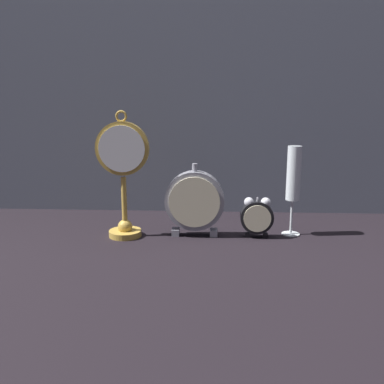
# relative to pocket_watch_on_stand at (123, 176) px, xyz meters

# --- Properties ---
(ground_plane) EXTENTS (4.00, 4.00, 0.00)m
(ground_plane) POSITION_rel_pocket_watch_on_stand_xyz_m (0.18, -0.06, -0.16)
(ground_plane) COLOR black
(fabric_backdrop_drape) EXTENTS (1.42, 0.01, 0.79)m
(fabric_backdrop_drape) POSITION_rel_pocket_watch_on_stand_xyz_m (0.18, 0.27, 0.23)
(fabric_backdrop_drape) COLOR slate
(fabric_backdrop_drape) RESTS_ON ground_plane
(pocket_watch_on_stand) EXTENTS (0.14, 0.09, 0.33)m
(pocket_watch_on_stand) POSITION_rel_pocket_watch_on_stand_xyz_m (0.00, 0.00, 0.00)
(pocket_watch_on_stand) COLOR gold
(pocket_watch_on_stand) RESTS_ON ground_plane
(alarm_clock_twin_bell) EXTENTS (0.09, 0.03, 0.11)m
(alarm_clock_twin_bell) POSITION_rel_pocket_watch_on_stand_xyz_m (0.35, 0.01, -0.10)
(alarm_clock_twin_bell) COLOR black
(alarm_clock_twin_bell) RESTS_ON ground_plane
(mantel_clock_silver) EXTENTS (0.16, 0.04, 0.19)m
(mantel_clock_silver) POSITION_rel_pocket_watch_on_stand_xyz_m (0.18, 0.01, -0.07)
(mantel_clock_silver) COLOR gray
(mantel_clock_silver) RESTS_ON ground_plane
(champagne_flute) EXTENTS (0.05, 0.05, 0.24)m
(champagne_flute) POSITION_rel_pocket_watch_on_stand_xyz_m (0.44, 0.04, -0.01)
(champagne_flute) COLOR silver
(champagne_flute) RESTS_ON ground_plane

